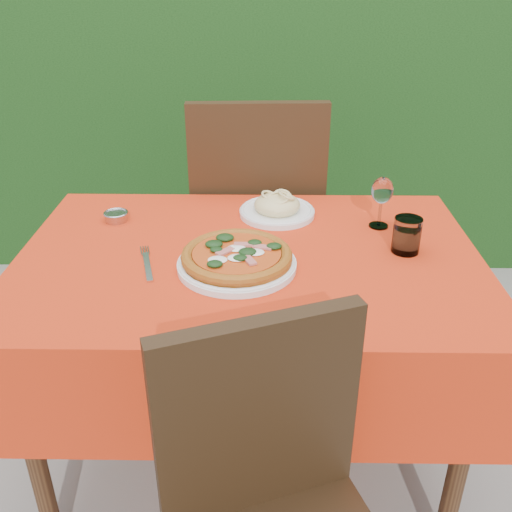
{
  "coord_description": "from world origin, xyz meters",
  "views": [
    {
      "loc": [
        0.04,
        -1.37,
        1.47
      ],
      "look_at": [
        0.02,
        -0.05,
        0.77
      ],
      "focal_mm": 40.0,
      "sensor_mm": 36.0,
      "label": 1
    }
  ],
  "objects_px": {
    "pizza_plate": "(237,259)",
    "wine_glass": "(382,192)",
    "water_glass": "(407,237)",
    "chair_far": "(257,214)",
    "fork": "(148,267)",
    "steel_ramekin": "(116,217)",
    "pasta_plate": "(277,208)"
  },
  "relations": [
    {
      "from": "water_glass",
      "to": "pizza_plate",
      "type": "bearing_deg",
      "value": -167.81
    },
    {
      "from": "steel_ramekin",
      "to": "chair_far",
      "type": "bearing_deg",
      "value": 42.67
    },
    {
      "from": "wine_glass",
      "to": "fork",
      "type": "relative_size",
      "value": 0.74
    },
    {
      "from": "pasta_plate",
      "to": "steel_ramekin",
      "type": "xyz_separation_m",
      "value": [
        -0.49,
        -0.05,
        -0.01
      ]
    },
    {
      "from": "chair_far",
      "to": "fork",
      "type": "distance_m",
      "value": 0.75
    },
    {
      "from": "pizza_plate",
      "to": "steel_ramekin",
      "type": "bearing_deg",
      "value": 142.86
    },
    {
      "from": "wine_glass",
      "to": "steel_ramekin",
      "type": "relative_size",
      "value": 2.28
    },
    {
      "from": "wine_glass",
      "to": "steel_ramekin",
      "type": "bearing_deg",
      "value": 177.85
    },
    {
      "from": "chair_far",
      "to": "water_glass",
      "type": "bearing_deg",
      "value": 122.91
    },
    {
      "from": "water_glass",
      "to": "chair_far",
      "type": "bearing_deg",
      "value": 125.51
    },
    {
      "from": "fork",
      "to": "steel_ramekin",
      "type": "distance_m",
      "value": 0.33
    },
    {
      "from": "fork",
      "to": "steel_ramekin",
      "type": "xyz_separation_m",
      "value": [
        -0.15,
        0.29,
        0.01
      ]
    },
    {
      "from": "pizza_plate",
      "to": "water_glass",
      "type": "relative_size",
      "value": 3.78
    },
    {
      "from": "water_glass",
      "to": "fork",
      "type": "xyz_separation_m",
      "value": [
        -0.69,
        -0.1,
        -0.04
      ]
    },
    {
      "from": "chair_far",
      "to": "water_glass",
      "type": "xyz_separation_m",
      "value": [
        0.42,
        -0.58,
        0.19
      ]
    },
    {
      "from": "wine_glass",
      "to": "fork",
      "type": "distance_m",
      "value": 0.71
    },
    {
      "from": "pizza_plate",
      "to": "wine_glass",
      "type": "distance_m",
      "value": 0.49
    },
    {
      "from": "pizza_plate",
      "to": "water_glass",
      "type": "height_order",
      "value": "water_glass"
    },
    {
      "from": "steel_ramekin",
      "to": "pasta_plate",
      "type": "bearing_deg",
      "value": 5.97
    },
    {
      "from": "fork",
      "to": "chair_far",
      "type": "bearing_deg",
      "value": 53.19
    },
    {
      "from": "pizza_plate",
      "to": "steel_ramekin",
      "type": "xyz_separation_m",
      "value": [
        -0.38,
        0.29,
        -0.01
      ]
    },
    {
      "from": "pizza_plate",
      "to": "water_glass",
      "type": "distance_m",
      "value": 0.47
    },
    {
      "from": "pizza_plate",
      "to": "fork",
      "type": "bearing_deg",
      "value": -178.82
    },
    {
      "from": "water_glass",
      "to": "fork",
      "type": "bearing_deg",
      "value": -171.46
    },
    {
      "from": "chair_far",
      "to": "pasta_plate",
      "type": "height_order",
      "value": "chair_far"
    },
    {
      "from": "chair_far",
      "to": "pasta_plate",
      "type": "distance_m",
      "value": 0.39
    },
    {
      "from": "pizza_plate",
      "to": "water_glass",
      "type": "bearing_deg",
      "value": 12.19
    },
    {
      "from": "water_glass",
      "to": "wine_glass",
      "type": "relative_size",
      "value": 0.63
    },
    {
      "from": "fork",
      "to": "steel_ramekin",
      "type": "relative_size",
      "value": 3.08
    },
    {
      "from": "chair_far",
      "to": "pasta_plate",
      "type": "xyz_separation_m",
      "value": [
        0.07,
        -0.34,
        0.17
      ]
    },
    {
      "from": "pizza_plate",
      "to": "fork",
      "type": "xyz_separation_m",
      "value": [
        -0.23,
        -0.0,
        -0.02
      ]
    },
    {
      "from": "pizza_plate",
      "to": "wine_glass",
      "type": "height_order",
      "value": "wine_glass"
    }
  ]
}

